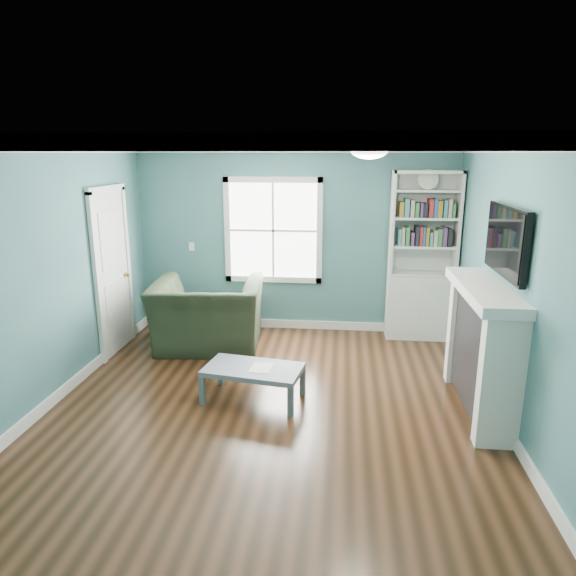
# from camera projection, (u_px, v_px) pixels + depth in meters

# --- Properties ---
(floor) EXTENTS (5.00, 5.00, 0.00)m
(floor) POSITION_uv_depth(u_px,v_px,m) (271.00, 408.00, 5.23)
(floor) COLOR black
(floor) RESTS_ON ground
(room_walls) EXTENTS (5.00, 5.00, 5.00)m
(room_walls) POSITION_uv_depth(u_px,v_px,m) (269.00, 255.00, 4.83)
(room_walls) COLOR #3B646E
(room_walls) RESTS_ON ground
(trim) EXTENTS (4.50, 5.00, 2.60)m
(trim) POSITION_uv_depth(u_px,v_px,m) (270.00, 291.00, 4.92)
(trim) COLOR white
(trim) RESTS_ON ground
(window) EXTENTS (1.40, 0.06, 1.50)m
(window) POSITION_uv_depth(u_px,v_px,m) (273.00, 231.00, 7.28)
(window) COLOR white
(window) RESTS_ON room_walls
(bookshelf) EXTENTS (0.90, 0.35, 2.31)m
(bookshelf) POSITION_uv_depth(u_px,v_px,m) (421.00, 273.00, 7.03)
(bookshelf) COLOR silver
(bookshelf) RESTS_ON ground
(fireplace) EXTENTS (0.44, 1.58, 1.30)m
(fireplace) POSITION_uv_depth(u_px,v_px,m) (482.00, 350.00, 5.05)
(fireplace) COLOR black
(fireplace) RESTS_ON ground
(tv) EXTENTS (0.06, 1.10, 0.65)m
(tv) POSITION_uv_depth(u_px,v_px,m) (507.00, 241.00, 4.76)
(tv) COLOR black
(tv) RESTS_ON fireplace
(door) EXTENTS (0.12, 0.98, 2.17)m
(door) POSITION_uv_depth(u_px,v_px,m) (113.00, 270.00, 6.54)
(door) COLOR silver
(door) RESTS_ON ground
(ceiling_fixture) EXTENTS (0.38, 0.38, 0.15)m
(ceiling_fixture) POSITION_uv_depth(u_px,v_px,m) (369.00, 149.00, 4.59)
(ceiling_fixture) COLOR white
(ceiling_fixture) RESTS_ON room_walls
(light_switch) EXTENTS (0.08, 0.01, 0.12)m
(light_switch) POSITION_uv_depth(u_px,v_px,m) (192.00, 246.00, 7.47)
(light_switch) COLOR white
(light_switch) RESTS_ON room_walls
(recliner) EXTENTS (1.45, 1.01, 1.21)m
(recliner) POSITION_uv_depth(u_px,v_px,m) (208.00, 304.00, 6.73)
(recliner) COLOR black
(recliner) RESTS_ON ground
(coffee_table) EXTENTS (1.07, 0.70, 0.36)m
(coffee_table) POSITION_uv_depth(u_px,v_px,m) (253.00, 371.00, 5.34)
(coffee_table) COLOR #515B61
(coffee_table) RESTS_ON ground
(paper_sheet) EXTENTS (0.23, 0.28, 0.00)m
(paper_sheet) POSITION_uv_depth(u_px,v_px,m) (261.00, 368.00, 5.30)
(paper_sheet) COLOR white
(paper_sheet) RESTS_ON coffee_table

